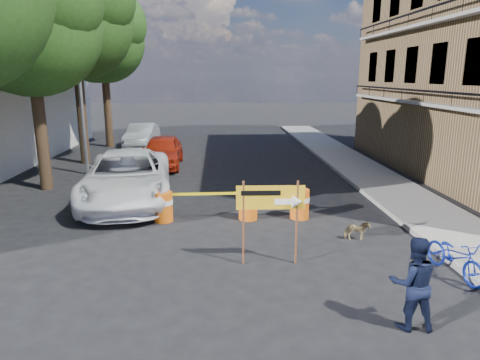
{
  "coord_description": "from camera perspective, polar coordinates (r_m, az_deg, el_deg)",
  "views": [
    {
      "loc": [
        -0.26,
        -9.18,
        4.22
      ],
      "look_at": [
        0.37,
        2.72,
        1.3
      ],
      "focal_mm": 32.0,
      "sensor_mm": 36.0,
      "label": 1
    }
  ],
  "objects": [
    {
      "name": "sidewalk_east",
      "position": [
        17.01,
        19.4,
        -1.14
      ],
      "size": [
        2.4,
        40.0,
        0.15
      ],
      "primitive_type": "cube",
      "color": "gray",
      "rests_on": "ground"
    },
    {
      "name": "pedestrian",
      "position": [
        7.94,
        22.08,
        -12.61
      ],
      "size": [
        0.86,
        0.7,
        1.65
      ],
      "primitive_type": "imported",
      "rotation": [
        0.0,
        0.0,
        3.04
      ],
      "color": "black",
      "rests_on": "ground"
    },
    {
      "name": "barrel_far_right",
      "position": [
        13.03,
        7.96,
        -3.09
      ],
      "size": [
        0.58,
        0.58,
        0.9
      ],
      "color": "orange",
      "rests_on": "ground"
    },
    {
      "name": "dog",
      "position": [
        11.68,
        15.32,
        -6.54
      ],
      "size": [
        0.66,
        0.36,
        0.53
      ],
      "primitive_type": "imported",
      "rotation": [
        0.0,
        0.0,
        1.44
      ],
      "color": "tan",
      "rests_on": "ground"
    },
    {
      "name": "suv_white",
      "position": [
        15.01,
        -14.84,
        0.34
      ],
      "size": [
        3.54,
        6.43,
        1.71
      ],
      "primitive_type": "imported",
      "rotation": [
        0.0,
        0.0,
        0.12
      ],
      "color": "white",
      "rests_on": "ground"
    },
    {
      "name": "detour_sign",
      "position": [
        9.57,
        5.33,
        -3.13
      ],
      "size": [
        1.53,
        0.29,
        1.97
      ],
      "rotation": [
        0.0,
        0.0,
        -0.02
      ],
      "color": "#592D19",
      "rests_on": "ground"
    },
    {
      "name": "sedan_red",
      "position": [
        20.57,
        -10.31,
        3.81
      ],
      "size": [
        1.82,
        4.38,
        1.48
      ],
      "primitive_type": "imported",
      "rotation": [
        0.0,
        0.0,
        0.02
      ],
      "color": "#A7240D",
      "rests_on": "ground"
    },
    {
      "name": "ground",
      "position": [
        10.1,
        -1.3,
        -10.92
      ],
      "size": [
        120.0,
        120.0,
        0.0
      ],
      "primitive_type": "plane",
      "color": "black",
      "rests_on": "ground"
    },
    {
      "name": "bicycle",
      "position": [
        10.25,
        26.99,
        -6.96
      ],
      "size": [
        0.76,
        1.0,
        1.71
      ],
      "primitive_type": "imported",
      "rotation": [
        0.0,
        0.0,
        0.19
      ],
      "color": "#1428A3",
      "rests_on": "ground"
    },
    {
      "name": "barrel_mid_left",
      "position": [
        12.84,
        -10.21,
        -3.43
      ],
      "size": [
        0.58,
        0.58,
        0.9
      ],
      "color": "orange",
      "rests_on": "ground"
    },
    {
      "name": "barrel_far_left",
      "position": [
        13.15,
        -14.57,
        -3.25
      ],
      "size": [
        0.58,
        0.58,
        0.9
      ],
      "color": "orange",
      "rests_on": "ground"
    },
    {
      "name": "tree_far",
      "position": [
        27.04,
        -17.73,
        17.38
      ],
      "size": [
        5.04,
        4.8,
        8.84
      ],
      "color": "#332316",
      "rests_on": "ground"
    },
    {
      "name": "tree_mid_b",
      "position": [
        22.29,
        -21.14,
        19.32
      ],
      "size": [
        5.67,
        5.4,
        9.62
      ],
      "color": "#332316",
      "rests_on": "ground"
    },
    {
      "name": "sedan_silver",
      "position": [
        26.58,
        -12.92,
        5.82
      ],
      "size": [
        1.63,
        4.33,
        1.41
      ],
      "primitive_type": "imported",
      "rotation": [
        0.0,
        0.0,
        -0.03
      ],
      "color": "#B3B7BB",
      "rests_on": "ground"
    },
    {
      "name": "streetlamp",
      "position": [
        19.52,
        -20.52,
        13.38
      ],
      "size": [
        1.25,
        0.18,
        8.0
      ],
      "color": "gray",
      "rests_on": "ground"
    },
    {
      "name": "barrel_mid_right",
      "position": [
        12.82,
        1.09,
        -3.23
      ],
      "size": [
        0.58,
        0.58,
        0.9
      ],
      "color": "orange",
      "rests_on": "ground"
    },
    {
      "name": "tree_mid_a",
      "position": [
        17.52,
        -26.13,
        18.29
      ],
      "size": [
        5.25,
        5.0,
        8.68
      ],
      "color": "#332316",
      "rests_on": "ground"
    }
  ]
}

